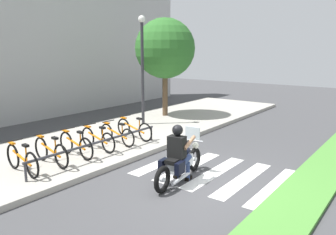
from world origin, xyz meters
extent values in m
plane|color=#424244|center=(0.00, 0.00, 0.00)|extent=(48.00, 48.00, 0.00)
cube|color=#4C8C38|center=(0.00, -2.27, 0.04)|extent=(24.00, 1.10, 0.08)
cube|color=#A8A399|center=(0.00, 4.48, 0.07)|extent=(24.00, 4.40, 0.15)
cube|color=white|center=(0.86, -1.60, 0.00)|extent=(2.80, 0.40, 0.01)
cube|color=white|center=(0.86, -0.80, 0.00)|extent=(2.80, 0.40, 0.01)
cube|color=white|center=(0.86, 0.00, 0.00)|extent=(2.80, 0.40, 0.01)
cube|color=white|center=(0.86, 0.80, 0.00)|extent=(2.80, 0.40, 0.01)
cube|color=white|center=(0.86, 1.60, 0.00)|extent=(2.80, 0.40, 0.01)
torus|color=black|center=(0.69, 0.52, 0.31)|extent=(0.64, 0.18, 0.63)
cylinder|color=silver|center=(0.69, 0.52, 0.31)|extent=(0.12, 0.11, 0.11)
torus|color=black|center=(-0.95, 0.33, 0.31)|extent=(0.64, 0.18, 0.63)
cylinder|color=silver|center=(-0.95, 0.33, 0.31)|extent=(0.12, 0.11, 0.11)
cube|color=silver|center=(-0.13, 0.42, 0.45)|extent=(0.93, 0.38, 0.28)
ellipsoid|color=black|center=(0.10, 0.45, 0.67)|extent=(0.55, 0.34, 0.22)
cube|color=black|center=(-0.35, 0.40, 0.60)|extent=(0.59, 0.34, 0.10)
cube|color=black|center=(-0.56, 0.60, 0.49)|extent=(0.33, 0.16, 0.28)
cube|color=black|center=(-0.51, 0.16, 0.49)|extent=(0.33, 0.16, 0.28)
cylinder|color=silver|center=(0.52, 0.50, 0.88)|extent=(0.10, 0.62, 0.03)
sphere|color=white|center=(0.74, 0.52, 0.68)|extent=(0.18, 0.18, 0.18)
cube|color=silver|center=(0.56, 0.50, 1.06)|extent=(0.09, 0.40, 0.32)
cylinder|color=silver|center=(-0.38, 0.21, 0.19)|extent=(0.82, 0.17, 0.08)
cube|color=black|center=(-0.28, 0.41, 0.90)|extent=(0.30, 0.43, 0.52)
sphere|color=black|center=(-0.25, 0.41, 1.30)|extent=(0.26, 0.26, 0.26)
cylinder|color=#9E7051|center=(-0.08, 0.65, 0.98)|extent=(0.53, 0.15, 0.26)
cylinder|color=#9E7051|center=(-0.03, 0.22, 0.98)|extent=(0.53, 0.15, 0.26)
cylinder|color=navy|center=(-0.15, 0.58, 0.54)|extent=(0.46, 0.19, 0.24)
cylinder|color=navy|center=(-0.03, 0.60, 0.23)|extent=(0.11, 0.11, 0.46)
cube|color=black|center=(0.01, 0.60, 0.04)|extent=(0.25, 0.13, 0.08)
cylinder|color=navy|center=(-0.11, 0.27, 0.54)|extent=(0.46, 0.19, 0.24)
cylinder|color=navy|center=(0.01, 0.28, 0.23)|extent=(0.11, 0.11, 0.46)
cube|color=black|center=(0.05, 0.28, 0.04)|extent=(0.25, 0.13, 0.08)
torus|color=black|center=(-2.31, 4.09, 0.48)|extent=(0.12, 0.66, 0.66)
torus|color=black|center=(-2.41, 3.09, 0.48)|extent=(0.12, 0.66, 0.66)
cylinder|color=orange|center=(-2.36, 3.59, 0.55)|extent=(0.14, 0.90, 0.25)
cylinder|color=orange|center=(-2.39, 3.34, 0.72)|extent=(0.04, 0.04, 0.40)
cube|color=black|center=(-2.39, 3.34, 0.92)|extent=(0.12, 0.21, 0.06)
cylinder|color=black|center=(-2.32, 3.99, 0.92)|extent=(0.48, 0.08, 0.03)
cube|color=orange|center=(-2.31, 4.09, 0.84)|extent=(0.11, 0.29, 0.04)
torus|color=black|center=(-1.50, 4.10, 0.49)|extent=(0.12, 0.66, 0.66)
torus|color=black|center=(-1.59, 3.08, 0.49)|extent=(0.12, 0.66, 0.66)
cylinder|color=orange|center=(-1.55, 3.59, 0.56)|extent=(0.15, 0.92, 0.25)
cylinder|color=orange|center=(-1.57, 3.33, 0.72)|extent=(0.04, 0.04, 0.41)
cube|color=black|center=(-1.57, 3.33, 0.93)|extent=(0.12, 0.21, 0.06)
cylinder|color=black|center=(-1.51, 4.00, 0.93)|extent=(0.48, 0.08, 0.03)
cube|color=orange|center=(-1.50, 4.10, 0.85)|extent=(0.11, 0.29, 0.04)
torus|color=black|center=(-0.68, 4.08, 0.48)|extent=(0.11, 0.66, 0.65)
torus|color=black|center=(-0.78, 3.10, 0.48)|extent=(0.11, 0.66, 0.65)
cylinder|color=orange|center=(-0.73, 3.59, 0.55)|extent=(0.14, 0.89, 0.24)
cylinder|color=orange|center=(-0.75, 3.34, 0.72)|extent=(0.04, 0.04, 0.40)
cube|color=black|center=(-0.75, 3.34, 0.92)|extent=(0.12, 0.21, 0.06)
cylinder|color=black|center=(-0.69, 3.98, 0.92)|extent=(0.48, 0.08, 0.03)
cube|color=orange|center=(-0.68, 4.08, 0.84)|extent=(0.11, 0.29, 0.04)
torus|color=black|center=(0.14, 4.09, 0.47)|extent=(0.11, 0.64, 0.63)
torus|color=black|center=(0.04, 3.09, 0.47)|extent=(0.11, 0.64, 0.63)
cylinder|color=orange|center=(0.09, 3.59, 0.54)|extent=(0.15, 0.90, 0.25)
cylinder|color=orange|center=(0.06, 3.34, 0.70)|extent=(0.04, 0.04, 0.39)
cube|color=black|center=(0.06, 3.34, 0.89)|extent=(0.12, 0.21, 0.06)
cylinder|color=black|center=(0.13, 3.99, 0.89)|extent=(0.48, 0.08, 0.03)
cube|color=orange|center=(0.14, 4.09, 0.82)|extent=(0.11, 0.29, 0.04)
torus|color=black|center=(0.95, 4.11, 0.46)|extent=(0.11, 0.60, 0.60)
torus|color=black|center=(0.85, 3.07, 0.46)|extent=(0.11, 0.60, 0.60)
cylinder|color=orange|center=(0.90, 3.59, 0.52)|extent=(0.15, 0.94, 0.26)
cylinder|color=orange|center=(0.88, 3.33, 0.67)|extent=(0.04, 0.04, 0.37)
cube|color=black|center=(0.88, 3.33, 0.85)|extent=(0.12, 0.21, 0.06)
cylinder|color=black|center=(0.94, 4.01, 0.85)|extent=(0.48, 0.08, 0.03)
cube|color=orange|center=(0.95, 4.11, 0.78)|extent=(0.11, 0.29, 0.04)
torus|color=black|center=(1.77, 4.13, 0.48)|extent=(0.11, 0.64, 0.64)
torus|color=black|center=(1.67, 3.05, 0.48)|extent=(0.11, 0.64, 0.64)
cylinder|color=orange|center=(1.72, 3.59, 0.54)|extent=(0.15, 0.97, 0.26)
cylinder|color=orange|center=(1.70, 3.32, 0.70)|extent=(0.04, 0.04, 0.39)
cube|color=black|center=(1.70, 3.32, 0.90)|extent=(0.12, 0.21, 0.06)
cylinder|color=black|center=(1.76, 4.02, 0.90)|extent=(0.48, 0.08, 0.03)
cube|color=orange|center=(1.77, 4.13, 0.82)|extent=(0.11, 0.29, 0.04)
cylinder|color=#333338|center=(-0.32, 3.04, 0.60)|extent=(4.68, 0.07, 0.07)
cylinder|color=#333338|center=(-2.61, 3.04, 0.38)|extent=(0.06, 0.06, 0.45)
cylinder|color=#333338|center=(1.97, 3.04, 0.38)|extent=(0.06, 0.06, 0.45)
cylinder|color=#2D2D33|center=(3.70, 4.88, 2.09)|extent=(0.12, 0.12, 4.18)
sphere|color=white|center=(3.70, 4.88, 4.30)|extent=(0.28, 0.28, 0.28)
cylinder|color=brown|center=(5.72, 5.28, 1.13)|extent=(0.24, 0.24, 2.26)
sphere|color=#2D6B28|center=(5.72, 5.28, 3.20)|extent=(2.69, 2.69, 2.69)
camera|label=1|loc=(-6.61, -4.03, 3.18)|focal=36.32mm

